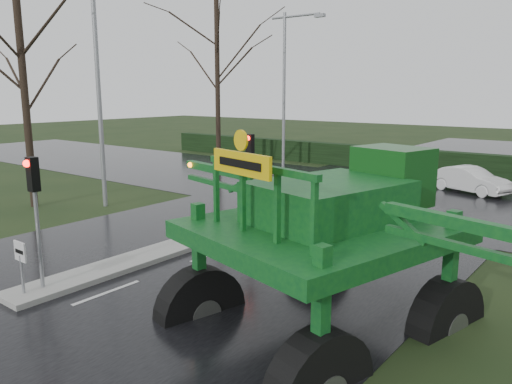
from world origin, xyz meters
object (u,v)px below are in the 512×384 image
Objects in this scene: traffic_signal_near at (34,195)px; traffic_signal_mid at (250,159)px; street_light_left_near at (102,70)px; street_light_left_far at (288,77)px; white_sedan at (469,193)px; crop_sprayer at (207,203)px; keep_left_sign at (21,259)px.

traffic_signal_mid is at bearing 90.00° from traffic_signal_near.
street_light_left_near is at bearing -167.79° from traffic_signal_mid.
traffic_signal_near is 22.37m from street_light_left_far.
crop_sprayer is at bearing -163.38° from white_sedan.
traffic_signal_mid is at bearing 176.83° from white_sedan.
traffic_signal_mid is at bearing 90.00° from keep_left_sign.
crop_sprayer is (4.02, 2.44, 1.54)m from keep_left_sign.
street_light_left_near is 1.04× the size of crop_sprayer.
traffic_signal_near is at bearing 90.00° from keep_left_sign.
street_light_left_far is (-6.89, 21.50, 4.93)m from keep_left_sign.
crop_sprayer is at bearing -58.47° from traffic_signal_mid.
traffic_signal_mid is 7.83m from street_light_left_near.
keep_left_sign reaches higher than white_sedan.
traffic_signal_mid is 14.68m from street_light_left_far.
traffic_signal_near is 1.00× the size of traffic_signal_mid.
crop_sprayer is 18.57m from white_sedan.
traffic_signal_near is 4.47m from crop_sprayer.
keep_left_sign is 0.14× the size of crop_sprayer.
traffic_signal_near is 21.05m from white_sedan.
keep_left_sign is at bearing -173.90° from white_sedan.
traffic_signal_mid is 0.88× the size of white_sedan.
traffic_signal_mid is at bearing 135.67° from crop_sprayer.
crop_sprayer is 2.39× the size of white_sedan.
white_sedan is (4.89, 11.81, -2.59)m from traffic_signal_mid.
white_sedan is at bearing 67.49° from traffic_signal_mid.
street_light_left_near is (-6.89, 7.50, 4.93)m from keep_left_sign.
street_light_left_far reaches higher than traffic_signal_near.
traffic_signal_mid is (0.00, 8.99, 1.53)m from keep_left_sign.
street_light_left_near is (-6.89, -1.49, 3.40)m from traffic_signal_mid.
street_light_left_near is 2.50× the size of white_sedan.
traffic_signal_mid reaches higher than white_sedan.
traffic_signal_near and traffic_signal_mid have the same top height.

